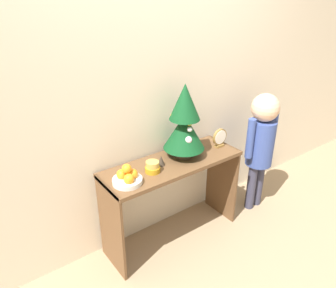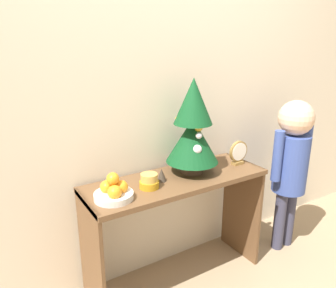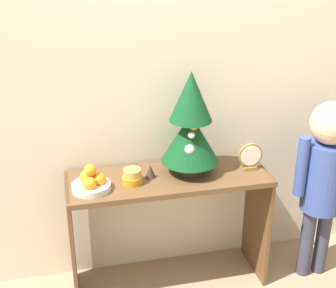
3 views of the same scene
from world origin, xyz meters
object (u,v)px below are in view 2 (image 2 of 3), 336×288
mini_tree (193,128)px  child_figure (292,157)px  fruit_bowl (114,191)px  figurine (162,175)px  desk_clock (238,153)px  singing_bowl (149,181)px

mini_tree → child_figure: size_ratio=0.52×
fruit_bowl → figurine: 0.33m
mini_tree → figurine: (-0.22, -0.01, -0.24)m
desk_clock → child_figure: size_ratio=0.14×
child_figure → desk_clock: bearing=167.5°
singing_bowl → child_figure: 1.09m
desk_clock → child_figure: child_figure is taller
singing_bowl → figurine: bearing=22.5°
desk_clock → figurine: 0.56m
mini_tree → child_figure: (0.76, -0.14, -0.28)m
fruit_bowl → singing_bowl: 0.22m
figurine → child_figure: (0.98, -0.13, -0.04)m
figurine → fruit_bowl: bearing=-168.4°
figurine → singing_bowl: bearing=-157.5°
desk_clock → figurine: size_ratio=2.08×
fruit_bowl → child_figure: bearing=-2.6°
figurine → child_figure: 0.99m
mini_tree → singing_bowl: size_ratio=5.34×
child_figure → singing_bowl: bearing=175.7°
mini_tree → fruit_bowl: bearing=-171.6°
figurine → child_figure: size_ratio=0.07×
fruit_bowl → desk_clock: desk_clock is taller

